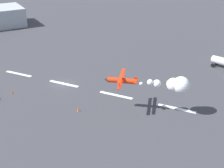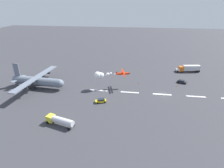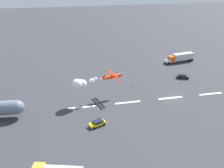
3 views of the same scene
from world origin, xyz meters
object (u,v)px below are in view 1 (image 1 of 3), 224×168
object	(u,v)px
airport_staff_sedan	(176,83)
traffic_cone_near	(12,92)
traffic_cone_far	(78,109)
stunt_biplane_red	(170,84)

from	to	relation	value
airport_staff_sedan	traffic_cone_near	size ratio (longest dim) A/B	6.26
airport_staff_sedan	traffic_cone_far	xyz separation A→B (m)	(-15.06, -20.14, -0.44)
stunt_biplane_red	traffic_cone_near	bearing A→B (deg)	-169.05
traffic_cone_far	traffic_cone_near	bearing A→B (deg)	178.82
stunt_biplane_red	airport_staff_sedan	bearing A→B (deg)	97.46
airport_staff_sedan	traffic_cone_near	bearing A→B (deg)	-149.06
stunt_biplane_red	airport_staff_sedan	size ratio (longest dim) A/B	3.48
stunt_biplane_red	traffic_cone_near	size ratio (longest dim) A/B	21.80
stunt_biplane_red	traffic_cone_near	distance (m)	35.86
traffic_cone_near	traffic_cone_far	size ratio (longest dim) A/B	1.00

